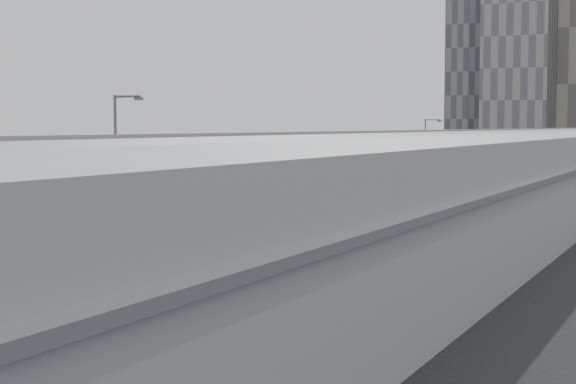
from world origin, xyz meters
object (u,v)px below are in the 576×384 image
Objects in this scene: bus_6 at (470,180)px; suv at (495,170)px; bus_5 at (421,190)px; street_lamp_near at (118,162)px; bus_3 at (297,219)px; street_lamp_far at (427,149)px; shipping_container at (447,172)px; bus_4 at (378,198)px; bus_2 at (198,237)px.

bus_6 reaches higher than suv.
bus_5 is 0.90× the size of bus_6.
street_lamp_near is at bearing -101.01° from bus_5.
street_lamp_far is at bearing 100.80° from bus_3.
bus_5 is 37.96m from street_lamp_near.
street_lamp_far is 14.79m from shipping_container.
suv is (-6.07, 81.87, -0.68)m from bus_3.
bus_4 reaches higher than shipping_container.
bus_4 reaches higher than bus_3.
bus_4 is at bearing -74.66° from shipping_container.
bus_2 is 1.14× the size of bus_5.
shipping_container is (-7.42, 34.68, -0.11)m from bus_5.
bus_6 is (0.06, 43.58, 0.11)m from bus_3.
street_lamp_far is (1.03, 57.53, -0.53)m from street_lamp_near.
bus_2 reaches higher than shipping_container.
bus_2 reaches higher than bus_3.
suv is at bearing 95.22° from bus_5.
bus_4 is 26.77m from street_lamp_near.
bus_4 is at bearing 75.14° from street_lamp_near.
shipping_container is (-1.60, 14.29, -3.45)m from street_lamp_far.
street_lamp_near is at bearing -104.90° from bus_4.
bus_4 is (-0.73, 28.85, -0.08)m from bus_2.
bus_3 is 0.93× the size of bus_6.
street_lamp_near is (-6.80, -25.62, 3.75)m from bus_4.
street_lamp_near is at bearing -83.27° from shipping_container.
street_lamp_near reaches higher than bus_3.
bus_3 is at bearing -82.46° from street_lamp_far.
street_lamp_near reaches higher than shipping_container.
bus_6 is at bearing 86.82° from bus_5.
bus_3 is 2.07× the size of suv.
bus_6 is at bearing -61.05° from shipping_container.
bus_6 reaches higher than bus_5.
street_lamp_far is (-5.77, 31.91, 3.22)m from bus_4.
bus_6 is at bearing 88.38° from bus_4.
street_lamp_far reaches higher than shipping_container.
street_lamp_near is 1.65× the size of shipping_container.
street_lamp_near is (-7.47, -8.82, 3.84)m from bus_3.
bus_3 is 28.32m from bus_5.
bus_2 is 1.03× the size of bus_6.
bus_4 is 2.31× the size of shipping_container.
street_lamp_far reaches higher than bus_5.
street_lamp_far reaches higher than bus_3.
bus_2 is at bearing -83.90° from street_lamp_far.
bus_5 is at bearing -74.09° from street_lamp_far.
bus_3 is 12.18m from street_lamp_near.
suv is (-6.11, 93.93, -0.85)m from bus_2.
bus_3 is (-0.05, 12.06, -0.17)m from bus_2.
bus_2 reaches higher than bus_5.
street_lamp_far is at bearing 88.98° from street_lamp_near.
street_lamp_far is at bearing 147.46° from bus_6.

